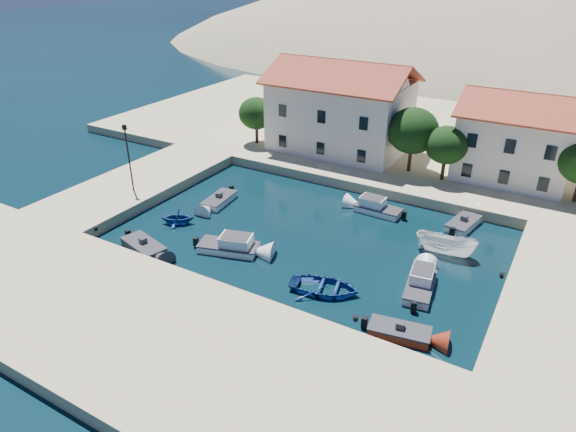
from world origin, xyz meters
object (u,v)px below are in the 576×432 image
(lamppost, at_px, (128,152))
(rowboat_south, at_px, (325,291))
(building_left, at_px, (340,105))
(cabin_cruiser_south, at_px, (229,246))
(building_mid, at_px, (517,135))
(cabin_cruiser_east, at_px, (420,285))
(boat_east, at_px, (444,254))

(lamppost, height_order, rowboat_south, lamppost)
(building_left, bearing_deg, cabin_cruiser_south, -85.96)
(building_left, distance_m, rowboat_south, 27.01)
(building_mid, height_order, cabin_cruiser_east, building_mid)
(rowboat_south, bearing_deg, building_mid, -30.91)
(building_mid, bearing_deg, cabin_cruiser_south, -124.16)
(lamppost, distance_m, cabin_cruiser_south, 14.16)
(lamppost, distance_m, cabin_cruiser_east, 27.86)
(building_mid, bearing_deg, boat_east, -96.44)
(boat_east, bearing_deg, cabin_cruiser_east, 175.26)
(lamppost, bearing_deg, rowboat_south, -10.79)
(lamppost, bearing_deg, cabin_cruiser_south, -13.38)
(cabin_cruiser_south, bearing_deg, building_left, 77.79)
(cabin_cruiser_south, relative_size, rowboat_south, 1.03)
(building_left, relative_size, lamppost, 2.36)
(rowboat_south, xyz_separation_m, cabin_cruiser_east, (5.55, 3.35, 0.48))
(lamppost, xyz_separation_m, rowboat_south, (21.97, -4.19, -4.75))
(building_left, bearing_deg, building_mid, 3.18)
(cabin_cruiser_east, height_order, boat_east, cabin_cruiser_east)
(building_left, bearing_deg, lamppost, -119.90)
(lamppost, bearing_deg, cabin_cruiser_east, -1.75)
(rowboat_south, relative_size, cabin_cruiser_east, 1.06)
(cabin_cruiser_south, bearing_deg, lamppost, 150.38)
(boat_east, bearing_deg, rowboat_south, 144.75)
(building_mid, height_order, boat_east, building_mid)
(cabin_cruiser_south, height_order, cabin_cruiser_east, same)
(lamppost, distance_m, rowboat_south, 22.86)
(building_mid, relative_size, lamppost, 1.69)
(cabin_cruiser_south, distance_m, cabin_cruiser_east, 14.56)
(building_left, xyz_separation_m, lamppost, (-11.50, -20.00, -1.18))
(building_left, relative_size, boat_east, 3.17)
(building_left, height_order, cabin_cruiser_south, building_left)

